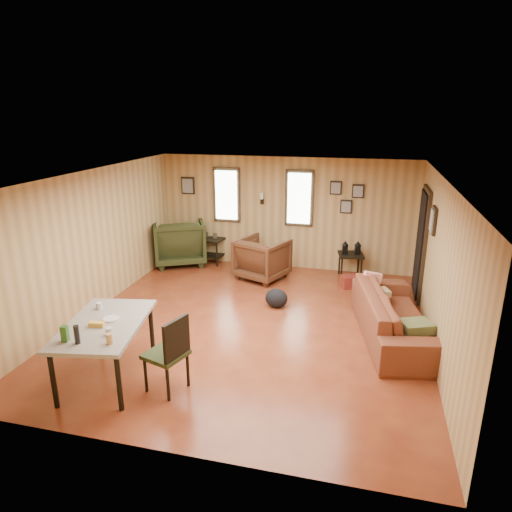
# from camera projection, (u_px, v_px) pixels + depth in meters

# --- Properties ---
(room) EXTENTS (5.54, 6.04, 2.44)m
(room) POSITION_uv_depth(u_px,v_px,m) (264.00, 250.00, 7.25)
(room) COLOR brown
(room) RESTS_ON ground
(sofa) EXTENTS (1.16, 2.51, 0.95)m
(sofa) POSITION_uv_depth(u_px,v_px,m) (396.00, 308.00, 6.88)
(sofa) COLOR brown
(sofa) RESTS_ON ground
(recliner_brown) EXTENTS (1.15, 1.12, 0.93)m
(recliner_brown) POSITION_uv_depth(u_px,v_px,m) (262.00, 257.00, 9.31)
(recliner_brown) COLOR #4B2816
(recliner_brown) RESTS_ON ground
(recliner_green) EXTENTS (1.45, 1.42, 1.13)m
(recliner_green) POSITION_uv_depth(u_px,v_px,m) (179.00, 239.00, 10.21)
(recliner_green) COLOR #292F15
(recliner_green) RESTS_ON ground
(end_table) EXTENTS (0.62, 0.57, 0.71)m
(end_table) POSITION_uv_depth(u_px,v_px,m) (211.00, 246.00, 10.30)
(end_table) COLOR black
(end_table) RESTS_ON ground
(side_table) EXTENTS (0.57, 0.57, 0.79)m
(side_table) POSITION_uv_depth(u_px,v_px,m) (351.00, 253.00, 9.34)
(side_table) COLOR black
(side_table) RESTS_ON ground
(cooler) EXTENTS (0.41, 0.36, 0.24)m
(cooler) POSITION_uv_depth(u_px,v_px,m) (350.00, 282.00, 8.92)
(cooler) COLOR maroon
(cooler) RESTS_ON ground
(backpack) EXTENTS (0.43, 0.35, 0.34)m
(backpack) POSITION_uv_depth(u_px,v_px,m) (276.00, 298.00, 8.01)
(backpack) COLOR black
(backpack) RESTS_ON ground
(sofa_pillows) EXTENTS (1.06, 1.74, 0.36)m
(sofa_pillows) POSITION_uv_depth(u_px,v_px,m) (393.00, 305.00, 6.94)
(sofa_pillows) COLOR #565F35
(sofa_pillows) RESTS_ON sofa
(dining_table) EXTENTS (1.17, 1.66, 1.00)m
(dining_table) POSITION_uv_depth(u_px,v_px,m) (104.00, 328.00, 5.73)
(dining_table) COLOR gray
(dining_table) RESTS_ON ground
(dining_chair) EXTENTS (0.57, 0.57, 1.00)m
(dining_chair) POSITION_uv_depth(u_px,v_px,m) (170.00, 351.00, 5.51)
(dining_chair) COLOR #292F15
(dining_chair) RESTS_ON ground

